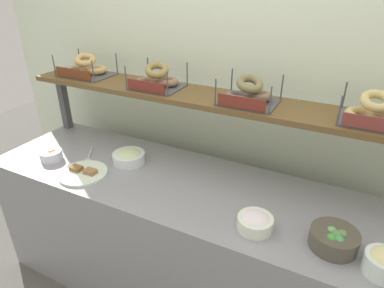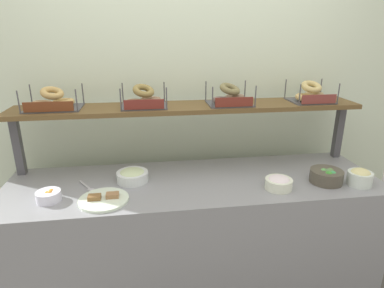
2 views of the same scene
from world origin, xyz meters
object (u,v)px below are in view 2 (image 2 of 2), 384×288
bowl_fruit_salad (49,196)px  bowl_egg_salad (360,177)px  bagel_basket_poppy (229,97)px  bowl_veggie_mix (327,176)px  serving_spoon_near_plate (88,187)px  bagel_basket_plain (310,95)px  bowl_scallion_spread (132,175)px  bagel_basket_sesame (53,102)px  bagel_basket_everything (144,100)px  bowl_cream_cheese (279,183)px  serving_plate_white (104,199)px

bowl_fruit_salad → bowl_egg_salad: bearing=-1.9°
bagel_basket_poppy → bowl_veggie_mix: bearing=-35.9°
serving_spoon_near_plate → bagel_basket_plain: size_ratio=0.54×
bowl_scallion_spread → bagel_basket_sesame: size_ratio=0.58×
bowl_scallion_spread → bagel_basket_everything: bagel_basket_everything is taller
serving_spoon_near_plate → bowl_veggie_mix: bearing=-4.9°
serving_spoon_near_plate → bowl_scallion_spread: bearing=13.9°
bowl_cream_cheese → bowl_scallion_spread: bearing=165.2°
bowl_cream_cheese → serving_plate_white: size_ratio=0.58×
serving_spoon_near_plate → serving_plate_white: bearing=-56.9°
bowl_cream_cheese → serving_plate_white: bowl_cream_cheese is taller
serving_plate_white → bagel_basket_poppy: bearing=28.1°
serving_plate_white → bagel_basket_plain: 1.54m
serving_spoon_near_plate → bagel_basket_plain: bearing=10.3°
bowl_cream_cheese → bagel_basket_everything: bagel_basket_everything is taller
serving_spoon_near_plate → bagel_basket_poppy: bagel_basket_poppy is taller
bowl_veggie_mix → bagel_basket_sesame: (-1.68, 0.42, 0.43)m
serving_plate_white → bowl_veggie_mix: bearing=1.9°
bowl_fruit_salad → bowl_cream_cheese: bearing=-1.7°
bowl_scallion_spread → bagel_basket_plain: size_ratio=0.70×
bowl_cream_cheese → bagel_basket_poppy: bearing=116.0°
bagel_basket_everything → serving_plate_white: bearing=-118.9°
serving_plate_white → bagel_basket_everything: 0.69m
bowl_fruit_salad → bowl_cream_cheese: 1.33m
bowl_egg_salad → bagel_basket_sesame: bearing=165.6°
bowl_fruit_salad → serving_spoon_near_plate: (0.19, 0.12, -0.02)m
bagel_basket_poppy → bowl_egg_salad: bearing=-32.0°
bowl_scallion_spread → bagel_basket_poppy: size_ratio=0.68×
bowl_scallion_spread → serving_spoon_near_plate: bowl_scallion_spread is taller
bagel_basket_sesame → bagel_basket_poppy: 1.14m
serving_plate_white → bagel_basket_plain: bagel_basket_plain is taller
bowl_egg_salad → bagel_basket_poppy: (-0.72, 0.45, 0.43)m
bowl_fruit_salad → bagel_basket_poppy: 1.27m
bowl_scallion_spread → serving_plate_white: size_ratio=0.71×
bowl_fruit_salad → serving_spoon_near_plate: 0.23m
bowl_fruit_salad → bagel_basket_everything: (0.55, 0.40, 0.45)m
bowl_cream_cheese → bagel_basket_sesame: 1.49m
serving_spoon_near_plate → bagel_basket_poppy: 1.07m
bagel_basket_sesame → serving_spoon_near_plate: bearing=-54.2°
bowl_fruit_salad → bagel_basket_sesame: bearing=92.8°
bowl_egg_salad → serving_spoon_near_plate: bowl_egg_salad is taller
bagel_basket_everything → bagel_basket_plain: bearing=-0.1°
bowl_veggie_mix → serving_plate_white: (-1.35, -0.04, -0.03)m
bowl_scallion_spread → bagel_basket_poppy: bagel_basket_poppy is taller
bowl_scallion_spread → bowl_fruit_salad: bearing=-157.3°
bowl_veggie_mix → bowl_cream_cheese: bearing=-173.1°
bowl_scallion_spread → bowl_cream_cheese: bearing=-14.8°
bowl_egg_salad → bagel_basket_everything: (-1.29, 0.46, 0.42)m
bowl_veggie_mix → bagel_basket_poppy: (-0.54, 0.39, 0.43)m
bowl_egg_salad → bowl_veggie_mix: (-0.18, 0.06, -0.01)m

